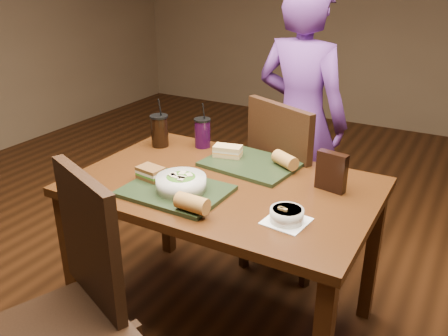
{
  "coord_description": "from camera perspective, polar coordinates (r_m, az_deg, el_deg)",
  "views": [
    {
      "loc": [
        0.92,
        -1.64,
        1.63
      ],
      "look_at": [
        0.0,
        0.0,
        0.82
      ],
      "focal_mm": 38.0,
      "sensor_mm": 36.0,
      "label": 1
    }
  ],
  "objects": [
    {
      "name": "sandwich_near",
      "position": [
        2.08,
        -8.82,
        -0.58
      ],
      "size": [
        0.12,
        0.09,
        0.05
      ],
      "color": "#593819",
      "rests_on": "tray_near"
    },
    {
      "name": "sandwich_far",
      "position": [
        2.3,
        0.45,
        2.06
      ],
      "size": [
        0.15,
        0.1,
        0.05
      ],
      "color": "tan",
      "rests_on": "tray_far"
    },
    {
      "name": "chip_bag",
      "position": [
        2.02,
        12.8,
        -0.43
      ],
      "size": [
        0.13,
        0.06,
        0.17
      ],
      "primitive_type": "cube",
      "rotation": [
        0.0,
        0.0,
        -0.19
      ],
      "color": "black",
      "rests_on": "dining_table"
    },
    {
      "name": "salad_bowl",
      "position": [
        1.96,
        -5.19,
        -1.72
      ],
      "size": [
        0.21,
        0.21,
        0.07
      ],
      "color": "silver",
      "rests_on": "tray_near"
    },
    {
      "name": "cup_berry",
      "position": [
        2.46,
        -2.6,
        4.27
      ],
      "size": [
        0.09,
        0.09,
        0.24
      ],
      "color": "black",
      "rests_on": "dining_table"
    },
    {
      "name": "soup_bowl",
      "position": [
        1.77,
        7.56,
        -5.62
      ],
      "size": [
        0.17,
        0.17,
        0.06
      ],
      "color": "white",
      "rests_on": "dining_table"
    },
    {
      "name": "baguette_near",
      "position": [
        1.79,
        -3.85,
        -4.26
      ],
      "size": [
        0.13,
        0.07,
        0.07
      ],
      "primitive_type": "cylinder",
      "rotation": [
        0.0,
        1.57,
        -0.04
      ],
      "color": "#AD7533",
      "rests_on": "tray_near"
    },
    {
      "name": "diner",
      "position": [
        2.83,
        9.19,
        5.64
      ],
      "size": [
        0.62,
        0.45,
        1.57
      ],
      "primitive_type": "imported",
      "rotation": [
        0.0,
        0.0,
        3.01
      ],
      "color": "#572A75",
      "rests_on": "ground"
    },
    {
      "name": "dining_table",
      "position": [
        2.11,
        0.0,
        -4.0
      ],
      "size": [
        1.3,
        0.85,
        0.75
      ],
      "color": "#3F210C",
      "rests_on": "ground"
    },
    {
      "name": "tray_far",
      "position": [
        2.25,
        3.27,
        0.51
      ],
      "size": [
        0.45,
        0.37,
        0.02
      ],
      "primitive_type": "cube",
      "rotation": [
        0.0,
        0.0,
        -0.11
      ],
      "color": "black",
      "rests_on": "dining_table"
    },
    {
      "name": "tray_near",
      "position": [
        1.99,
        -5.83,
        -2.75
      ],
      "size": [
        0.42,
        0.33,
        0.02
      ],
      "primitive_type": "cube",
      "rotation": [
        0.0,
        0.0,
        -0.01
      ],
      "color": "black",
      "rests_on": "dining_table"
    },
    {
      "name": "cup_cola",
      "position": [
        2.49,
        -7.75,
        4.49
      ],
      "size": [
        0.09,
        0.09,
        0.26
      ],
      "color": "black",
      "rests_on": "dining_table"
    },
    {
      "name": "chair_far",
      "position": [
        2.57,
        7.26,
        -1.46
      ],
      "size": [
        0.58,
        0.59,
        1.01
      ],
      "color": "black",
      "rests_on": "ground"
    },
    {
      "name": "ground",
      "position": [
        2.48,
        0.0,
        -17.64
      ],
      "size": [
        6.0,
        6.0,
        0.0
      ],
      "primitive_type": "plane",
      "color": "#381C0B",
      "rests_on": "ground"
    },
    {
      "name": "baguette_far",
      "position": [
        2.2,
        7.36,
        0.96
      ],
      "size": [
        0.14,
        0.12,
        0.06
      ],
      "primitive_type": "cylinder",
      "rotation": [
        0.0,
        1.57,
        -0.52
      ],
      "color": "#AD7533",
      "rests_on": "tray_far"
    },
    {
      "name": "chair_near",
      "position": [
        1.81,
        -17.6,
        -14.66
      ],
      "size": [
        0.56,
        0.57,
        0.99
      ],
      "color": "black",
      "rests_on": "ground"
    }
  ]
}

